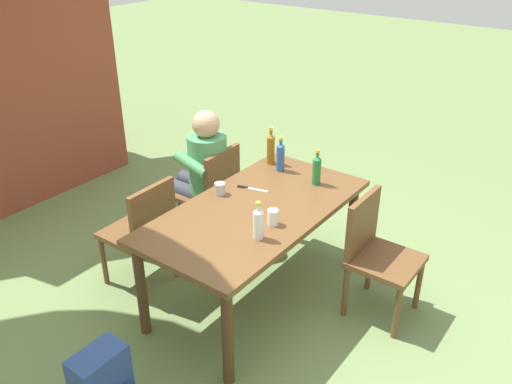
# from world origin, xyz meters

# --- Properties ---
(ground_plane) EXTENTS (24.00, 24.00, 0.00)m
(ground_plane) POSITION_xyz_m (0.00, 0.00, 0.00)
(ground_plane) COLOR #6B844C
(dining_table) EXTENTS (1.69, 0.89, 0.75)m
(dining_table) POSITION_xyz_m (0.00, 0.00, 0.66)
(dining_table) COLOR brown
(dining_table) RESTS_ON ground_plane
(chair_far_right) EXTENTS (0.46, 0.46, 0.87)m
(chair_far_right) POSITION_xyz_m (0.38, 0.74, 0.49)
(chair_far_right) COLOR brown
(chair_far_right) RESTS_ON ground_plane
(chair_far_left) EXTENTS (0.45, 0.45, 0.87)m
(chair_far_left) POSITION_xyz_m (-0.38, 0.74, 0.49)
(chair_far_left) COLOR brown
(chair_far_left) RESTS_ON ground_plane
(chair_near_right) EXTENTS (0.44, 0.44, 0.87)m
(chair_near_right) POSITION_xyz_m (0.38, -0.74, 0.49)
(chair_near_right) COLOR brown
(chair_near_right) RESTS_ON ground_plane
(person_in_white_shirt) EXTENTS (0.47, 0.62, 1.18)m
(person_in_white_shirt) POSITION_xyz_m (0.38, 0.85, 0.66)
(person_in_white_shirt) COLOR #4C935B
(person_in_white_shirt) RESTS_ON ground_plane
(bottle_blue) EXTENTS (0.06, 0.06, 0.28)m
(bottle_blue) POSITION_xyz_m (0.59, 0.20, 0.87)
(bottle_blue) COLOR #2D56A3
(bottle_blue) RESTS_ON dining_table
(bottle_amber) EXTENTS (0.06, 0.06, 0.31)m
(bottle_amber) POSITION_xyz_m (0.66, 0.34, 0.88)
(bottle_amber) COLOR #996019
(bottle_amber) RESTS_ON dining_table
(bottle_green) EXTENTS (0.06, 0.06, 0.28)m
(bottle_green) POSITION_xyz_m (0.56, -0.14, 0.87)
(bottle_green) COLOR #287A38
(bottle_green) RESTS_ON dining_table
(bottle_clear) EXTENTS (0.06, 0.06, 0.26)m
(bottle_clear) POSITION_xyz_m (-0.30, -0.24, 0.86)
(bottle_clear) COLOR white
(bottle_clear) RESTS_ON dining_table
(cup_white) EXTENTS (0.07, 0.07, 0.11)m
(cup_white) POSITION_xyz_m (-0.11, -0.22, 0.80)
(cup_white) COLOR white
(cup_white) RESTS_ON dining_table
(cup_steel) EXTENTS (0.08, 0.08, 0.09)m
(cup_steel) POSITION_xyz_m (0.01, 0.33, 0.79)
(cup_steel) COLOR #B2B7BC
(cup_steel) RESTS_ON dining_table
(table_knife) EXTENTS (0.08, 0.24, 0.01)m
(table_knife) POSITION_xyz_m (0.20, 0.20, 0.75)
(table_knife) COLOR silver
(table_knife) RESTS_ON dining_table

